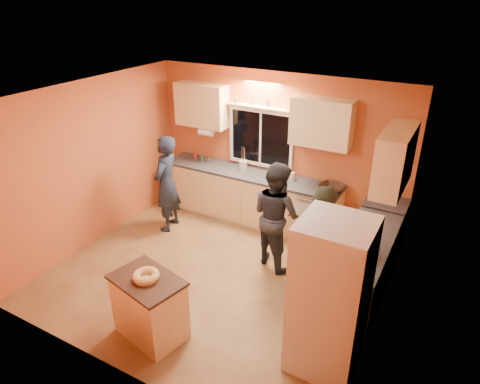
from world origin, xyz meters
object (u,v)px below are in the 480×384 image
Objects in this scene: refrigerator at (330,298)px; person_right at (319,252)px; person_left at (167,184)px; island at (150,307)px; person_center at (276,215)px.

person_right is at bearing 116.75° from refrigerator.
person_left is 3.03m from person_right.
person_left is (-3.32, 1.55, -0.07)m from refrigerator.
person_center is at bearing 84.95° from island.
refrigerator is at bearing 53.44° from person_left.
person_right is (-0.39, 0.77, -0.02)m from refrigerator.
island is 2.58m from person_left.
person_left is at bearing 76.26° from person_right.
refrigerator is 1.91× the size of island.
refrigerator is 1.97m from person_center.
person_center is (0.67, 2.08, 0.40)m from island.
refrigerator is 1.08× the size of person_left.
refrigerator reaches higher than island.
island is at bearing -163.23° from refrigerator.
refrigerator is 0.87m from person_right.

